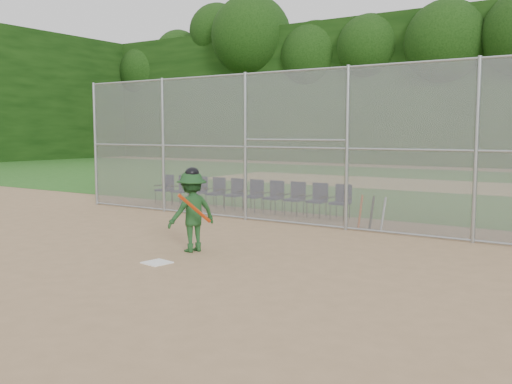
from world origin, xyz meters
The scene contains 18 objects.
ground centered at (0.00, 0.00, 0.00)m, with size 100.00×100.00×0.00m, color tan.
grass_strip centered at (0.00, 18.00, 0.01)m, with size 100.00×100.00×0.00m, color #265E1C.
dirt_patch_far centered at (0.00, 18.00, 0.01)m, with size 24.00×24.00×0.00m, color tan.
backstop_fence centered at (0.00, 5.00, 2.07)m, with size 16.09×0.09×4.00m.
treeline centered at (0.00, 20.00, 5.50)m, with size 81.00×60.00×11.00m.
home_plate centered at (-0.39, -0.22, 0.01)m, with size 0.44×0.44×0.02m, color white.
batter_at_plate centered at (-0.52, 0.95, 0.83)m, with size 1.03×1.32×1.71m.
spare_bats centered at (1.51, 5.39, 0.41)m, with size 0.66×0.34×0.83m.
chair_0 centered at (-6.34, 6.46, 0.48)m, with size 0.54×0.52×0.96m, color #10163C, non-canonical shape.
chair_1 centered at (-5.62, 6.46, 0.48)m, with size 0.54×0.52×0.96m, color #10163C, non-canonical shape.
chair_2 centered at (-4.90, 6.46, 0.48)m, with size 0.54×0.52×0.96m, color #10163C, non-canonical shape.
chair_3 centered at (-4.18, 6.46, 0.48)m, with size 0.54×0.52×0.96m, color #10163C, non-canonical shape.
chair_4 centered at (-3.46, 6.46, 0.48)m, with size 0.54×0.52×0.96m, color #10163C, non-canonical shape.
chair_5 centered at (-2.73, 6.46, 0.48)m, with size 0.54×0.52×0.96m, color #10163C, non-canonical shape.
chair_6 centered at (-2.01, 6.46, 0.48)m, with size 0.54×0.52×0.96m, color #10163C, non-canonical shape.
chair_7 centered at (-1.29, 6.46, 0.48)m, with size 0.54×0.52×0.96m, color #10163C, non-canonical shape.
chair_8 centered at (-0.57, 6.46, 0.48)m, with size 0.54×0.52×0.96m, color #10163C, non-canonical shape.
chair_9 centered at (0.15, 6.46, 0.48)m, with size 0.54×0.52×0.96m, color #10163C, non-canonical shape.
Camera 1 is at (6.79, -7.78, 2.40)m, focal length 40.00 mm.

